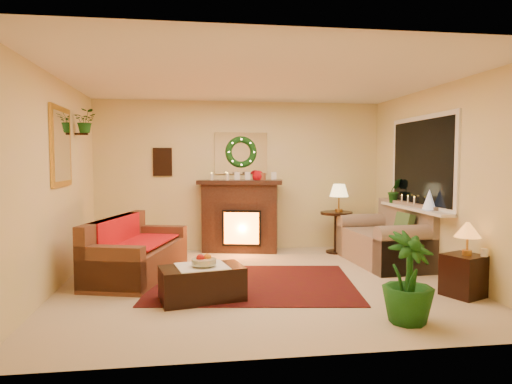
{
  "coord_description": "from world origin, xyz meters",
  "views": [
    {
      "loc": [
        -0.86,
        -5.73,
        1.58
      ],
      "look_at": [
        0.0,
        0.35,
        1.15
      ],
      "focal_mm": 32.0,
      "sensor_mm": 36.0,
      "label": 1
    }
  ],
  "objects": [
    {
      "name": "floor",
      "position": [
        0.0,
        0.0,
        0.0
      ],
      "size": [
        5.0,
        5.0,
        0.0
      ],
      "primitive_type": "plane",
      "color": "beige",
      "rests_on": "ground"
    },
    {
      "name": "ceiling",
      "position": [
        0.0,
        0.0,
        2.6
      ],
      "size": [
        5.0,
        5.0,
        0.0
      ],
      "primitive_type": "plane",
      "color": "white",
      "rests_on": "ground"
    },
    {
      "name": "wall_back",
      "position": [
        0.0,
        2.25,
        1.3
      ],
      "size": [
        5.0,
        5.0,
        0.0
      ],
      "primitive_type": "plane",
      "color": "#EFD88C",
      "rests_on": "ground"
    },
    {
      "name": "wall_front",
      "position": [
        0.0,
        -2.25,
        1.3
      ],
      "size": [
        5.0,
        5.0,
        0.0
      ],
      "primitive_type": "plane",
      "color": "#EFD88C",
      "rests_on": "ground"
    },
    {
      "name": "wall_left",
      "position": [
        -2.5,
        0.0,
        1.3
      ],
      "size": [
        4.5,
        4.5,
        0.0
      ],
      "primitive_type": "plane",
      "color": "#EFD88C",
      "rests_on": "ground"
    },
    {
      "name": "wall_right",
      "position": [
        2.5,
        0.0,
        1.3
      ],
      "size": [
        4.5,
        4.5,
        0.0
      ],
      "primitive_type": "plane",
      "color": "#EFD88C",
      "rests_on": "ground"
    },
    {
      "name": "area_rug",
      "position": [
        -0.1,
        -0.05,
        0.01
      ],
      "size": [
        2.79,
        2.25,
        0.01
      ],
      "primitive_type": "cube",
      "rotation": [
        0.0,
        0.0,
        -0.14
      ],
      "color": "#411810",
      "rests_on": "floor"
    },
    {
      "name": "sofa",
      "position": [
        -1.59,
        0.56,
        0.43
      ],
      "size": [
        1.3,
        2.02,
        0.8
      ],
      "primitive_type": "cube",
      "rotation": [
        0.0,
        0.0,
        -0.28
      ],
      "color": "#4B2719",
      "rests_on": "floor"
    },
    {
      "name": "red_throw",
      "position": [
        -1.61,
        0.69,
        0.46
      ],
      "size": [
        0.8,
        1.3,
        0.02
      ],
      "primitive_type": "cube",
      "color": "red",
      "rests_on": "sofa"
    },
    {
      "name": "fireplace",
      "position": [
        -0.04,
        2.04,
        0.55
      ],
      "size": [
        1.33,
        0.67,
        1.17
      ],
      "primitive_type": "cube",
      "rotation": [
        0.0,
        0.0,
        -0.22
      ],
      "color": "black",
      "rests_on": "floor"
    },
    {
      "name": "poinsettia",
      "position": [
        0.28,
        2.04,
        1.3
      ],
      "size": [
        0.2,
        0.2,
        0.2
      ],
      "primitive_type": "sphere",
      "color": "#AE060E",
      "rests_on": "fireplace"
    },
    {
      "name": "mantel_candle_a",
      "position": [
        -0.52,
        2.06,
        1.26
      ],
      "size": [
        0.06,
        0.06,
        0.18
      ],
      "primitive_type": "cylinder",
      "color": "white",
      "rests_on": "fireplace"
    },
    {
      "name": "mantel_candle_b",
      "position": [
        -0.25,
        2.05,
        1.26
      ],
      "size": [
        0.06,
        0.06,
        0.18
      ],
      "primitive_type": "cylinder",
      "color": "beige",
      "rests_on": "fireplace"
    },
    {
      "name": "mantel_mirror",
      "position": [
        0.0,
        2.23,
        1.7
      ],
      "size": [
        0.92,
        0.02,
        0.72
      ],
      "primitive_type": "cube",
      "color": "white",
      "rests_on": "wall_back"
    },
    {
      "name": "wreath",
      "position": [
        0.0,
        2.19,
        1.72
      ],
      "size": [
        0.55,
        0.11,
        0.55
      ],
      "primitive_type": "torus",
      "rotation": [
        1.57,
        0.0,
        0.0
      ],
      "color": "#194719",
      "rests_on": "wall_back"
    },
    {
      "name": "wall_art",
      "position": [
        -1.35,
        2.23,
        1.55
      ],
      "size": [
        0.32,
        0.03,
        0.48
      ],
      "primitive_type": "cube",
      "color": "#381E11",
      "rests_on": "wall_back"
    },
    {
      "name": "gold_mirror",
      "position": [
        -2.48,
        0.3,
        1.75
      ],
      "size": [
        0.03,
        0.84,
        1.0
      ],
      "primitive_type": "cube",
      "color": "gold",
      "rests_on": "wall_left"
    },
    {
      "name": "hanging_plant",
      "position": [
        -2.34,
        1.05,
        1.97
      ],
      "size": [
        0.33,
        0.28,
        0.36
      ],
      "primitive_type": "imported",
      "color": "#194719",
      "rests_on": "wall_left"
    },
    {
      "name": "loveseat",
      "position": [
        2.06,
        0.83,
        0.42
      ],
      "size": [
        1.04,
        1.67,
        0.94
      ],
      "primitive_type": "cube",
      "rotation": [
        0.0,
        0.0,
        0.06
      ],
      "color": "gray",
      "rests_on": "floor"
    },
    {
      "name": "window_frame",
      "position": [
        2.48,
        0.55,
        1.55
      ],
      "size": [
        0.03,
        1.86,
        1.36
      ],
      "primitive_type": "cube",
      "color": "white",
      "rests_on": "wall_right"
    },
    {
      "name": "window_glass",
      "position": [
        2.47,
        0.55,
        1.55
      ],
      "size": [
        0.02,
        1.7,
        1.22
      ],
      "primitive_type": "cube",
      "color": "black",
      "rests_on": "wall_right"
    },
    {
      "name": "window_sill",
      "position": [
        2.38,
        0.55,
        0.87
      ],
      "size": [
        0.22,
        1.86,
        0.04
      ],
      "primitive_type": "cube",
      "color": "white",
      "rests_on": "wall_right"
    },
    {
      "name": "mini_tree",
      "position": [
        2.39,
        0.14,
        1.04
      ],
      "size": [
        0.18,
        0.18,
        0.27
      ],
      "primitive_type": "cone",
      "color": "silver",
      "rests_on": "window_sill"
    },
    {
      "name": "sill_plant",
      "position": [
        2.38,
        1.22,
        1.08
      ],
      "size": [
        0.28,
        0.22,
        0.51
      ],
      "primitive_type": "imported",
      "color": "black",
      "rests_on": "window_sill"
    },
    {
      "name": "side_table_round",
      "position": [
        1.57,
        1.7,
        0.32
      ],
      "size": [
        0.68,
        0.68,
        0.7
      ],
      "primitive_type": "cylinder",
      "rotation": [
        0.0,
        0.0,
        0.3
      ],
      "color": "#552F1D",
      "rests_on": "floor"
    },
    {
      "name": "lamp_cream",
      "position": [
        1.61,
        1.69,
        0.88
      ],
      "size": [
        0.32,
        0.32,
        0.49
      ],
      "primitive_type": "cone",
      "color": "#F5D683",
      "rests_on": "side_table_round"
    },
    {
      "name": "end_table_square",
      "position": [
        2.26,
        -0.91,
        0.27
      ],
      "size": [
        0.52,
        0.52,
        0.49
      ],
      "primitive_type": "cube",
      "rotation": [
        0.0,
        0.0,
        0.41
      ],
      "color": "#422617",
      "rests_on": "floor"
    },
    {
      "name": "lamp_tiffany",
      "position": [
        2.28,
        -0.93,
        0.74
      ],
      "size": [
        0.3,
        0.3,
        0.44
      ],
      "primitive_type": "cone",
      "color": "orange",
      "rests_on": "end_table_square"
    },
    {
      "name": "coffee_table",
      "position": [
        -0.76,
        -0.65,
        0.21
      ],
      "size": [
        1.0,
        0.68,
        0.39
      ],
      "primitive_type": "cube",
      "rotation": [
        0.0,
        0.0,
        0.2
      ],
      "color": "#3C2213",
      "rests_on": "floor"
    },
    {
      "name": "fruit_bowl",
      "position": [
        -0.73,
        -0.68,
        0.45
      ],
      "size": [
        0.27,
        0.27,
        0.06
      ],
      "primitive_type": "cylinder",
      "color": "beige",
      "rests_on": "coffee_table"
    },
    {
      "name": "floor_palm",
      "position": [
        1.21,
        -1.64,
        0.45
      ],
      "size": [
        1.96,
        1.96,
        2.64
      ],
      "primitive_type": "imported",
      "rotation": [
        0.0,
        0.0,
        0.43
      ],
      "color": "#1C5719",
      "rests_on": "floor"
    }
  ]
}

